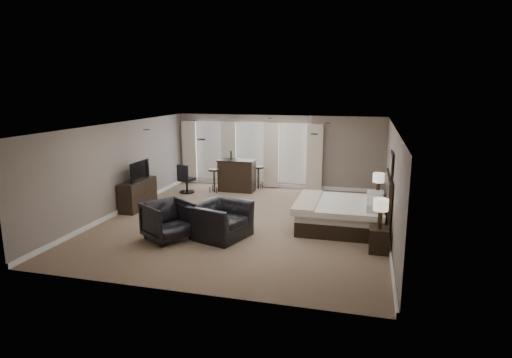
% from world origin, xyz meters
% --- Properties ---
extents(room, '(7.60, 8.60, 2.64)m').
position_xyz_m(room, '(0.00, 0.00, 1.30)').
color(room, brown).
rests_on(room, ground).
extents(window_bay, '(5.25, 0.20, 2.30)m').
position_xyz_m(window_bay, '(-1.00, 4.11, 1.20)').
color(window_bay, silver).
rests_on(window_bay, room).
extents(bed, '(2.25, 2.15, 1.43)m').
position_xyz_m(bed, '(2.58, 0.08, 0.72)').
color(bed, silver).
rests_on(bed, ground).
extents(nightstand_near, '(0.41, 0.50, 0.55)m').
position_xyz_m(nightstand_near, '(3.47, -1.37, 0.27)').
color(nightstand_near, black).
rests_on(nightstand_near, ground).
extents(nightstand_far, '(0.41, 0.50, 0.55)m').
position_xyz_m(nightstand_far, '(3.47, 1.53, 0.27)').
color(nightstand_far, black).
rests_on(nightstand_far, ground).
extents(lamp_near, '(0.32, 0.32, 0.66)m').
position_xyz_m(lamp_near, '(3.47, -1.37, 0.88)').
color(lamp_near, beige).
rests_on(lamp_near, nightstand_near).
extents(lamp_far, '(0.32, 0.32, 0.66)m').
position_xyz_m(lamp_far, '(3.47, 1.53, 0.88)').
color(lamp_far, beige).
rests_on(lamp_far, nightstand_far).
extents(wall_art, '(0.04, 0.96, 0.56)m').
position_xyz_m(wall_art, '(3.70, 0.08, 1.75)').
color(wall_art, slate).
rests_on(wall_art, room).
extents(dresser, '(0.48, 1.49, 0.86)m').
position_xyz_m(dresser, '(-3.45, 0.39, 0.43)').
color(dresser, black).
rests_on(dresser, ground).
extents(tv, '(0.58, 1.01, 0.13)m').
position_xyz_m(tv, '(-3.45, 0.39, 0.93)').
color(tv, black).
rests_on(tv, dresser).
extents(armchair_near, '(1.20, 1.50, 1.14)m').
position_xyz_m(armchair_near, '(-0.22, -1.37, 0.57)').
color(armchair_near, black).
rests_on(armchair_near, ground).
extents(armchair_far, '(1.31, 1.33, 1.01)m').
position_xyz_m(armchair_far, '(-1.38, -1.83, 0.51)').
color(armchair_far, black).
rests_on(armchair_far, ground).
extents(bar_counter, '(1.28, 0.67, 1.12)m').
position_xyz_m(bar_counter, '(-1.24, 3.25, 0.56)').
color(bar_counter, black).
rests_on(bar_counter, ground).
extents(bar_stool_left, '(0.41, 0.41, 0.82)m').
position_xyz_m(bar_stool_left, '(-1.95, 2.88, 0.41)').
color(bar_stool_left, black).
rests_on(bar_stool_left, ground).
extents(bar_stool_right, '(0.49, 0.49, 0.82)m').
position_xyz_m(bar_stool_right, '(-0.59, 3.72, 0.41)').
color(bar_stool_right, black).
rests_on(bar_stool_right, ground).
extents(desk_chair, '(0.62, 0.62, 1.00)m').
position_xyz_m(desk_chair, '(-2.84, 2.57, 0.50)').
color(desk_chair, black).
rests_on(desk_chair, ground).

